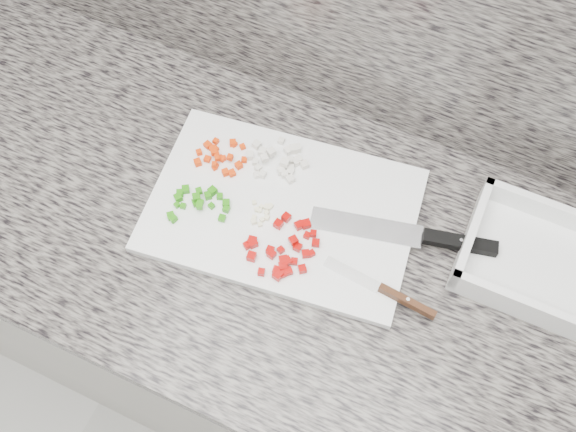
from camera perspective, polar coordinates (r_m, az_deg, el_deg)
name	(u,v)px	position (r m, az deg, el deg)	size (l,w,h in m)	color
cabinet	(283,323)	(1.53, -0.45, -9.49)	(3.92, 0.62, 0.86)	silver
countertop	(281,240)	(1.11, -0.61, -2.11)	(3.96, 0.64, 0.04)	#68625B
cutting_board	(282,210)	(1.11, -0.51, 0.54)	(0.45, 0.30, 0.02)	white
carrot_pile	(221,156)	(1.16, -6.02, 5.29)	(0.09, 0.08, 0.02)	red
onion_pile	(279,160)	(1.14, -0.79, 5.04)	(0.11, 0.10, 0.02)	silver
green_pepper_pile	(197,202)	(1.11, -8.11, 1.21)	(0.10, 0.09, 0.02)	#24800B
red_pepper_pile	(283,249)	(1.06, -0.48, -2.99)	(0.12, 0.13, 0.02)	#A40402
garlic_pile	(264,214)	(1.09, -2.15, 0.22)	(0.06, 0.05, 0.01)	#F0EAB9
chef_knife	(427,237)	(1.10, 12.28, -1.86)	(0.31, 0.10, 0.02)	silver
paring_knife	(393,294)	(1.04, 9.30, -6.89)	(0.20, 0.03, 0.02)	silver
tray	(546,266)	(1.13, 21.98, -4.10)	(0.28, 0.20, 0.06)	white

